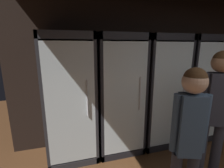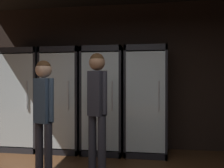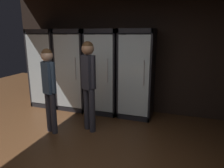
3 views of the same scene
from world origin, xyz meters
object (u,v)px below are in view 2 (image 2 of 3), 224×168
cooler_left (64,101)px  cooler_center (104,101)px  cooler_far_left (27,100)px  cooler_right (145,102)px  shopper_near (97,100)px  shopper_far (44,107)px

cooler_left → cooler_center: bearing=0.0°
cooler_far_left → cooler_right: size_ratio=1.00×
cooler_right → shopper_near: bearing=-122.4°
cooler_left → cooler_right: 1.52m
cooler_center → shopper_near: bearing=-84.8°
cooler_center → shopper_near: (0.10, -1.05, 0.10)m
cooler_far_left → cooler_center: same height
cooler_right → shopper_far: cooler_right is taller
cooler_left → shopper_far: cooler_left is taller
cooler_right → shopper_near: size_ratio=1.14×
cooler_center → cooler_far_left: bearing=-180.0°
cooler_center → cooler_left: bearing=-180.0°
cooler_center → shopper_near: size_ratio=1.14×
cooler_far_left → cooler_left: size_ratio=1.00×
cooler_far_left → shopper_far: bearing=-54.0°
cooler_far_left → shopper_near: size_ratio=1.14×
shopper_near → cooler_far_left: bearing=147.0°
cooler_center → shopper_far: size_ratio=1.22×
shopper_near → shopper_far: shopper_near is taller
cooler_left → cooler_center: (0.76, 0.00, 0.01)m
cooler_left → shopper_far: 1.38m
cooler_center → shopper_far: cooler_center is taller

